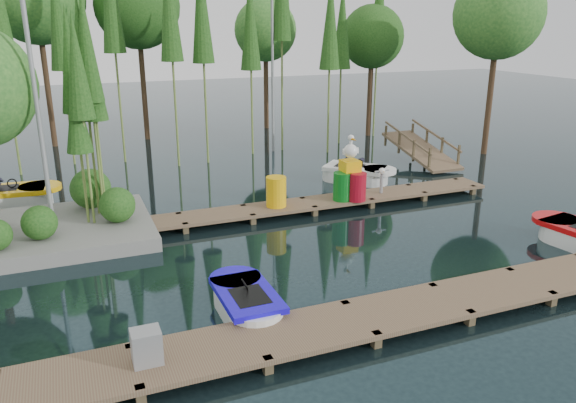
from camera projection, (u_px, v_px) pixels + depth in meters
name	position (u px, v px, depth m)	size (l,w,h in m)	color
ground_plane	(278.00, 248.00, 14.99)	(90.00, 90.00, 0.00)	#1B2E32
near_dock	(360.00, 320.00, 10.95)	(18.00, 1.50, 0.50)	brown
far_dock	(279.00, 208.00, 17.48)	(15.00, 1.20, 0.50)	brown
island	(7.00, 125.00, 14.67)	(6.20, 4.20, 6.75)	gray
tree_screen	(130.00, 12.00, 21.73)	(34.42, 18.53, 10.31)	#422D1C
lamp_island	(34.00, 85.00, 13.92)	(0.30, 0.30, 7.25)	gray
lamp_rear	(272.00, 57.00, 24.81)	(0.30, 0.30, 7.25)	gray
ramp	(421.00, 149.00, 23.76)	(1.50, 3.94, 1.49)	brown
boat_blue	(246.00, 303.00, 11.58)	(1.12, 2.46, 0.83)	white
boat_yellow_far	(10.00, 197.00, 18.27)	(3.09, 1.59, 1.50)	white
boat_white_far	(356.00, 174.00, 21.10)	(2.87, 2.90, 1.33)	white
utility_cabinet	(147.00, 347.00, 9.38)	(0.49, 0.41, 0.60)	gray
yellow_barrel	(276.00, 192.00, 17.28)	(0.63, 0.63, 0.94)	yellow
drum_cluster	(351.00, 180.00, 18.00)	(1.21, 1.11, 2.08)	#0B6919
seagull_post	(382.00, 176.00, 18.59)	(0.54, 0.29, 0.86)	gray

